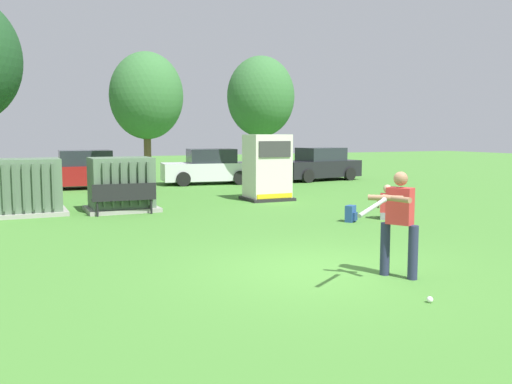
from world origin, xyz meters
TOP-DOWN VIEW (x-y plane):
  - ground_plane at (0.00, 0.00)m, footprint 96.00×96.00m
  - transformer_west at (-4.32, 9.15)m, footprint 2.10×1.70m
  - transformer_mid_west at (-1.70, 8.83)m, footprint 2.10×1.70m
  - generator_enclosure at (3.51, 9.49)m, footprint 1.60×1.40m
  - park_bench at (-1.79, 7.92)m, footprint 1.82×0.48m
  - batter at (0.87, -0.98)m, footprint 1.51×1.03m
  - sports_ball at (0.43, -2.27)m, footprint 0.09×0.09m
  - seated_spectator at (4.62, 4.19)m, footprint 0.69×0.77m
  - backpack at (3.44, 4.17)m, footprint 0.38×0.37m
  - tree_center_left at (0.36, 14.02)m, footprint 2.90×2.90m
  - tree_center_right at (5.70, 14.75)m, footprint 3.01×3.01m
  - parked_car_left_of_center at (-1.86, 16.39)m, footprint 4.28×2.07m
  - parked_car_right_of_center at (3.74, 16.22)m, footprint 4.39×2.34m
  - parked_car_rightmost at (9.40, 15.83)m, footprint 4.38×2.32m

SIDE VIEW (x-z plane):
  - ground_plane at x=0.00m, z-range 0.00..0.00m
  - sports_ball at x=0.43m, z-range 0.00..0.09m
  - backpack at x=3.44m, z-range -0.01..0.43m
  - seated_spectator at x=4.62m, z-range -0.11..0.86m
  - park_bench at x=-1.79m, z-range 0.08..0.99m
  - parked_car_left_of_center at x=-1.86m, z-range -0.06..1.56m
  - parked_car_right_of_center at x=3.74m, z-range -0.06..1.56m
  - parked_car_rightmost at x=9.40m, z-range -0.06..1.56m
  - transformer_west at x=-4.32m, z-range -0.02..1.60m
  - transformer_mid_west at x=-1.70m, z-range -0.02..1.60m
  - batter at x=0.87m, z-range 0.11..1.85m
  - generator_enclosure at x=3.51m, z-range -0.01..2.29m
  - tree_center_left at x=0.36m, z-range 1.03..6.57m
  - tree_center_right at x=5.70m, z-range 1.07..6.83m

